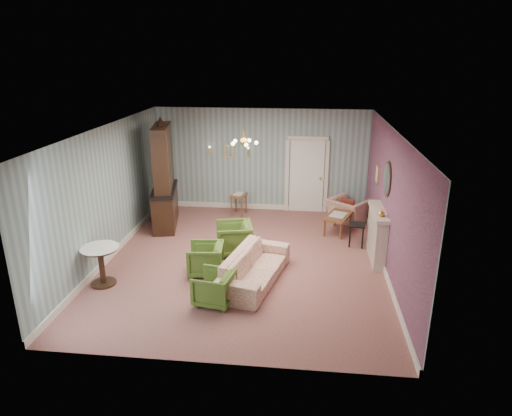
# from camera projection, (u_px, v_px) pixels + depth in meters

# --- Properties ---
(floor) EXTENTS (7.00, 7.00, 0.00)m
(floor) POSITION_uv_depth(u_px,v_px,m) (245.00, 261.00, 10.02)
(floor) COLOR #935F55
(floor) RESTS_ON ground
(ceiling) EXTENTS (7.00, 7.00, 0.00)m
(ceiling) POSITION_uv_depth(u_px,v_px,m) (244.00, 129.00, 9.06)
(ceiling) COLOR white
(ceiling) RESTS_ON ground
(wall_back) EXTENTS (6.00, 0.00, 6.00)m
(wall_back) POSITION_uv_depth(u_px,v_px,m) (261.00, 160.00, 12.82)
(wall_back) COLOR gray
(wall_back) RESTS_ON ground
(wall_front) EXTENTS (6.00, 0.00, 6.00)m
(wall_front) POSITION_uv_depth(u_px,v_px,m) (211.00, 276.00, 6.25)
(wall_front) COLOR gray
(wall_front) RESTS_ON ground
(wall_left) EXTENTS (0.00, 7.00, 7.00)m
(wall_left) POSITION_uv_depth(u_px,v_px,m) (108.00, 193.00, 9.85)
(wall_left) COLOR gray
(wall_left) RESTS_ON ground
(wall_right) EXTENTS (0.00, 7.00, 7.00)m
(wall_right) POSITION_uv_depth(u_px,v_px,m) (390.00, 203.00, 9.23)
(wall_right) COLOR gray
(wall_right) RESTS_ON ground
(wall_right_floral) EXTENTS (0.00, 7.00, 7.00)m
(wall_right_floral) POSITION_uv_depth(u_px,v_px,m) (390.00, 203.00, 9.23)
(wall_right_floral) COLOR #BC5E6A
(wall_right_floral) RESTS_ON ground
(door) EXTENTS (1.12, 0.12, 2.16)m
(door) POSITION_uv_depth(u_px,v_px,m) (307.00, 175.00, 12.77)
(door) COLOR white
(door) RESTS_ON floor
(olive_chair_a) EXTENTS (0.73, 0.77, 0.68)m
(olive_chair_a) POSITION_uv_depth(u_px,v_px,m) (214.00, 286.00, 8.23)
(olive_chair_a) COLOR #4A6B25
(olive_chair_a) RESTS_ON floor
(olive_chair_b) EXTENTS (0.72, 0.76, 0.72)m
(olive_chair_b) POSITION_uv_depth(u_px,v_px,m) (206.00, 258.00, 9.32)
(olive_chair_b) COLOR #4A6B25
(olive_chair_b) RESTS_ON floor
(olive_chair_c) EXTENTS (0.88, 0.92, 0.80)m
(olive_chair_c) POSITION_uv_depth(u_px,v_px,m) (234.00, 237.00, 10.26)
(olive_chair_c) COLOR #4A6B25
(olive_chair_c) RESTS_ON floor
(sofa_chintz) EXTENTS (1.12, 2.28, 0.86)m
(sofa_chintz) POSITION_uv_depth(u_px,v_px,m) (255.00, 262.00, 8.99)
(sofa_chintz) COLOR #A64D43
(sofa_chintz) RESTS_ON floor
(wingback_chair) EXTENTS (1.13, 1.08, 0.83)m
(wingback_chair) POSITION_uv_depth(u_px,v_px,m) (348.00, 206.00, 12.21)
(wingback_chair) COLOR #A64D43
(wingback_chair) RESTS_ON floor
(dresser) EXTENTS (0.92, 1.77, 2.80)m
(dresser) POSITION_uv_depth(u_px,v_px,m) (163.00, 174.00, 11.59)
(dresser) COLOR black
(dresser) RESTS_ON floor
(fireplace) EXTENTS (0.30, 1.40, 1.16)m
(fireplace) POSITION_uv_depth(u_px,v_px,m) (377.00, 235.00, 9.90)
(fireplace) COLOR beige
(fireplace) RESTS_ON floor
(mantel_vase) EXTENTS (0.15, 0.15, 0.15)m
(mantel_vase) POSITION_uv_depth(u_px,v_px,m) (381.00, 213.00, 9.32)
(mantel_vase) COLOR gold
(mantel_vase) RESTS_ON fireplace
(oval_mirror) EXTENTS (0.04, 0.76, 0.84)m
(oval_mirror) POSITION_uv_depth(u_px,v_px,m) (387.00, 179.00, 9.48)
(oval_mirror) COLOR white
(oval_mirror) RESTS_ON wall_right
(framed_print) EXTENTS (0.04, 0.34, 0.42)m
(framed_print) POSITION_uv_depth(u_px,v_px,m) (377.00, 174.00, 10.82)
(framed_print) COLOR gold
(framed_print) RESTS_ON wall_right
(coffee_table) EXTENTS (0.83, 1.07, 0.48)m
(coffee_table) POSITION_uv_depth(u_px,v_px,m) (338.00, 223.00, 11.49)
(coffee_table) COLOR brown
(coffee_table) RESTS_ON floor
(side_table_black) EXTENTS (0.41, 0.41, 0.55)m
(side_table_black) POSITION_uv_depth(u_px,v_px,m) (356.00, 235.00, 10.69)
(side_table_black) COLOR black
(side_table_black) RESTS_ON floor
(pedestal_table) EXTENTS (0.84, 0.84, 0.81)m
(pedestal_table) POSITION_uv_depth(u_px,v_px,m) (102.00, 266.00, 8.88)
(pedestal_table) COLOR black
(pedestal_table) RESTS_ON floor
(nesting_table) EXTENTS (0.48, 0.56, 0.65)m
(nesting_table) POSITION_uv_depth(u_px,v_px,m) (239.00, 204.00, 12.70)
(nesting_table) COLOR brown
(nesting_table) RESTS_ON floor
(gilt_mirror_back) EXTENTS (0.28, 0.06, 0.36)m
(gilt_mirror_back) POSITION_uv_depth(u_px,v_px,m) (229.00, 151.00, 12.80)
(gilt_mirror_back) COLOR gold
(gilt_mirror_back) RESTS_ON wall_back
(sconce_left) EXTENTS (0.16, 0.12, 0.30)m
(sconce_left) POSITION_uv_depth(u_px,v_px,m) (210.00, 151.00, 12.84)
(sconce_left) COLOR gold
(sconce_left) RESTS_ON wall_back
(sconce_right) EXTENTS (0.16, 0.12, 0.30)m
(sconce_right) POSITION_uv_depth(u_px,v_px,m) (248.00, 152.00, 12.72)
(sconce_right) COLOR gold
(sconce_right) RESTS_ON wall_back
(chandelier) EXTENTS (0.56, 0.56, 0.36)m
(chandelier) POSITION_uv_depth(u_px,v_px,m) (244.00, 143.00, 9.15)
(chandelier) COLOR gold
(chandelier) RESTS_ON ceiling
(burgundy_cushion) EXTENTS (0.41, 0.28, 0.39)m
(burgundy_cushion) POSITION_uv_depth(u_px,v_px,m) (347.00, 206.00, 12.06)
(burgundy_cushion) COLOR maroon
(burgundy_cushion) RESTS_ON wingback_chair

